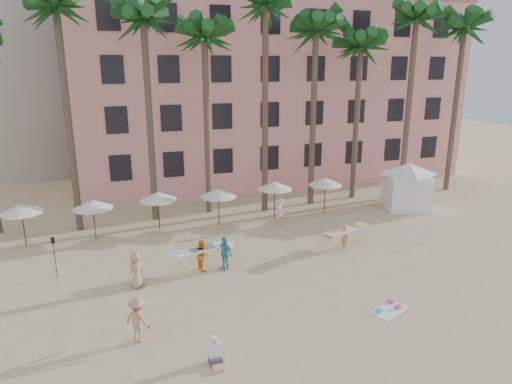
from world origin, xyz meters
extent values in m
plane|color=#D1B789|center=(0.00, 0.00, 0.00)|extent=(120.00, 120.00, 0.00)
cube|color=pink|center=(7.00, 26.00, 8.00)|extent=(35.00, 14.00, 16.00)
cylinder|color=brown|center=(-10.00, 14.50, 7.00)|extent=(0.44, 0.44, 14.00)
cylinder|color=brown|center=(-5.00, 15.00, 6.75)|extent=(0.44, 0.44, 13.50)
cylinder|color=brown|center=(-1.00, 15.50, 6.25)|extent=(0.44, 0.44, 12.50)
cylinder|color=brown|center=(3.00, 14.50, 7.25)|extent=(0.44, 0.44, 14.50)
cylinder|color=brown|center=(7.00, 15.00, 6.50)|extent=(0.44, 0.44, 13.00)
cylinder|color=brown|center=(11.00, 15.50, 6.00)|extent=(0.44, 0.44, 12.00)
cylinder|color=brown|center=(15.00, 14.50, 7.00)|extent=(0.44, 0.44, 14.00)
cylinder|color=brown|center=(20.00, 15.00, 6.75)|extent=(0.44, 0.44, 13.50)
cylinder|color=#332B23|center=(-13.00, 12.50, 1.25)|extent=(0.07, 0.07, 2.50)
cone|color=white|center=(-13.00, 12.50, 2.35)|extent=(2.50, 2.50, 0.55)
cylinder|color=#332B23|center=(-9.00, 12.40, 1.20)|extent=(0.07, 0.07, 2.40)
cone|color=white|center=(-9.00, 12.40, 2.25)|extent=(2.50, 2.50, 0.55)
cylinder|color=#332B23|center=(-5.00, 12.60, 1.25)|extent=(0.07, 0.07, 2.50)
cone|color=white|center=(-5.00, 12.60, 2.35)|extent=(2.50, 2.50, 0.55)
cylinder|color=#332B23|center=(-1.00, 12.50, 1.20)|extent=(0.07, 0.07, 2.40)
cone|color=white|center=(-1.00, 12.50, 2.25)|extent=(2.50, 2.50, 0.55)
cylinder|color=#332B23|center=(3.00, 12.40, 1.30)|extent=(0.07, 0.07, 2.60)
cone|color=white|center=(3.00, 12.40, 2.45)|extent=(2.50, 2.50, 0.55)
cylinder|color=#332B23|center=(7.00, 12.60, 1.25)|extent=(0.07, 0.07, 2.50)
cone|color=white|center=(7.00, 12.60, 2.35)|extent=(2.50, 2.50, 0.55)
cube|color=white|center=(13.39, 11.68, 1.30)|extent=(3.78, 3.78, 2.60)
cone|color=white|center=(13.39, 11.68, 3.05)|extent=(5.67, 5.67, 0.90)
cube|color=white|center=(3.49, -0.87, 0.01)|extent=(2.05, 1.65, 0.02)
cube|color=#29B4B4|center=(2.96, -0.89, 0.07)|extent=(0.38, 0.35, 0.10)
cube|color=#E43F58|center=(3.94, -0.88, 0.08)|extent=(0.35, 0.32, 0.12)
cube|color=purple|center=(3.92, -0.34, 0.06)|extent=(0.36, 0.38, 0.08)
imported|color=tan|center=(5.05, 6.05, 0.78)|extent=(0.38, 0.57, 1.55)
cube|color=beige|center=(5.05, 6.05, 1.09)|extent=(3.30, 2.07, 0.39)
imported|color=orange|center=(-3.56, 5.87, 0.84)|extent=(0.76, 0.91, 1.67)
cube|color=white|center=(-3.56, 5.87, 1.17)|extent=(2.91, 1.12, 0.30)
imported|color=tan|center=(-7.29, 0.26, 0.94)|extent=(1.36, 1.35, 1.88)
imported|color=teal|center=(-2.43, 5.54, 0.93)|extent=(0.90, 1.18, 1.87)
imported|color=beige|center=(2.87, 11.08, 0.93)|extent=(0.80, 0.80, 1.87)
imported|color=tan|center=(-7.01, 4.93, 0.92)|extent=(1.06, 1.04, 1.84)
cylinder|color=black|center=(-10.86, 7.27, 1.05)|extent=(0.04, 0.04, 2.10)
cube|color=black|center=(-10.86, 7.27, 2.05)|extent=(0.18, 0.03, 0.35)
cube|color=#3F3F4C|center=(-4.76, -2.07, 0.12)|extent=(0.47, 0.44, 0.25)
cube|color=tan|center=(-4.76, -2.44, 0.06)|extent=(0.41, 0.47, 0.12)
cube|color=white|center=(-4.76, -2.02, 0.52)|extent=(0.46, 0.27, 0.57)
sphere|color=tan|center=(-4.76, -2.02, 0.93)|extent=(0.25, 0.25, 0.25)
camera|label=1|loc=(-7.90, -16.22, 10.62)|focal=32.00mm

